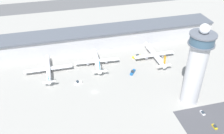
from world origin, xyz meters
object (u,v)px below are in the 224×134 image
control_tower (196,67)px  airplane_gate_charlie (155,55)px  airplane_gate_alpha (48,69)px  car_navy_sedan (203,113)px  airplane_gate_bravo (97,61)px  service_truck_baggage (137,56)px  car_black_suv (215,127)px  service_truck_catering (133,72)px  service_truck_fuel (78,83)px

control_tower → airplane_gate_charlie: (-2.63, 57.94, -24.20)m
airplane_gate_alpha → car_navy_sedan: size_ratio=8.96×
airplane_gate_bravo → car_navy_sedan: 94.90m
airplane_gate_alpha → service_truck_baggage: bearing=3.9°
airplane_gate_alpha → car_black_suv: bearing=-41.3°
airplane_gate_charlie → airplane_gate_bravo: bearing=176.7°
airplane_gate_charlie → service_truck_catering: (-25.93, -16.02, -3.77)m
airplane_gate_bravo → car_black_suv: 105.91m
control_tower → airplane_gate_bravo: bearing=132.0°
control_tower → service_truck_baggage: 72.74m
control_tower → service_truck_catering: control_tower is taller
airplane_gate_charlie → service_truck_baggage: size_ratio=4.60×
control_tower → service_truck_fuel: size_ratio=9.87×
control_tower → service_truck_baggage: bearing=104.6°
control_tower → airplane_gate_bravo: 85.56m
service_truck_fuel → service_truck_baggage: 63.06m
service_truck_fuel → car_black_suv: size_ratio=1.38×
control_tower → car_navy_sedan: (2.41, -14.59, -28.49)m
service_truck_catering → car_black_suv: bearing=-65.5°
airplane_gate_charlie → car_navy_sedan: bearing=-86.0°
airplane_gate_bravo → car_black_suv: (57.98, -88.54, -4.03)m
car_black_suv → control_tower: bearing=96.5°
service_truck_fuel → car_navy_sedan: service_truck_fuel is taller
control_tower → service_truck_fuel: control_tower is taller
airplane_gate_bravo → service_truck_fuel: (-19.56, -21.84, -3.67)m
control_tower → car_navy_sedan: size_ratio=13.57×
airplane_gate_bravo → service_truck_baggage: airplane_gate_bravo is taller
control_tower → airplane_gate_alpha: (-96.14, 59.53, -24.68)m
service_truck_fuel → control_tower: bearing=-27.7°
service_truck_catering → service_truck_baggage: bearing=63.0°
control_tower → car_navy_sedan: bearing=-80.6°
airplane_gate_charlie → control_tower: bearing=-87.4°
control_tower → airplane_gate_charlie: size_ratio=1.48×
service_truck_catering → car_black_suv: service_truck_catering is taller
airplane_gate_alpha → car_navy_sedan: airplane_gate_alpha is taller
airplane_gate_charlie → airplane_gate_alpha: bearing=179.0°
car_black_suv → service_truck_baggage: bearing=102.2°
service_truck_fuel → car_black_suv: 102.28m
airplane_gate_alpha → service_truck_baggage: (79.29, 5.38, -3.47)m
service_truck_baggage → service_truck_catering: bearing=-117.0°
airplane_gate_alpha → car_navy_sedan: 123.38m
control_tower → airplane_gate_bravo: control_tower is taller
airplane_gate_alpha → service_truck_catering: airplane_gate_alpha is taller
service_truck_catering → car_black_suv: size_ratio=1.73×
airplane_gate_bravo → service_truck_fuel: size_ratio=6.40×
service_truck_fuel → car_navy_sedan: bearing=-35.0°
airplane_gate_bravo → service_truck_catering: bearing=-35.9°
service_truck_catering → service_truck_baggage: service_truck_catering is taller
car_black_suv → car_navy_sedan: car_black_suv is taller
car_navy_sedan → service_truck_baggage: bearing=103.6°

